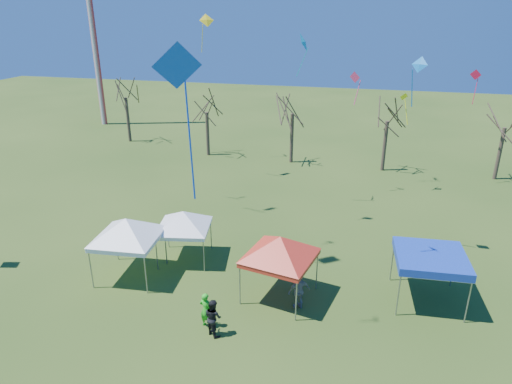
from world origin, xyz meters
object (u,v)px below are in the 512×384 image
tree_1 (206,96)px  tree_3 (389,103)px  tent_white_west (126,223)px  tent_blue (431,258)px  tree_0 (124,81)px  person_dark (213,317)px  tree_4 (509,108)px  person_grey (299,291)px  tent_white_mid (183,215)px  person_green (206,310)px  tent_red (280,241)px  radio_mast (92,19)px  tree_2 (293,95)px

tree_1 → tree_3: tree_3 is taller
tent_white_west → tent_blue: (15.29, 1.47, -0.80)m
tree_0 → tent_white_west: bearing=-61.4°
tent_white_west → tent_blue: bearing=5.5°
person_dark → tent_white_west: bearing=3.5°
person_dark → tree_0: bearing=-21.4°
tree_4 → tent_white_west: size_ratio=1.77×
tree_0 → person_grey: (22.78, -25.46, -5.54)m
tent_white_mid → person_green: 6.64m
person_green → tent_blue: bearing=-138.4°
tent_white_mid → tent_blue: tent_white_mid is taller
tree_0 → tree_4: tree_0 is taller
tent_white_mid → person_grey: size_ratio=2.05×
tent_white_mid → person_green: (3.24, -5.46, -1.94)m
tent_red → person_grey: (1.10, -0.72, -2.20)m
radio_mast → tree_1: (17.23, -9.35, -6.71)m
tree_3 → tent_white_west: tree_3 is taller
tree_3 → tent_blue: bearing=-84.6°
tent_white_mid → tent_blue: bearing=-3.9°
tree_0 → tree_2: 18.72m
tent_white_mid → person_dark: bearing=-57.6°
radio_mast → tree_1: bearing=-28.5°
tent_red → tent_blue: bearing=11.4°
tent_blue → person_grey: 6.54m
tent_white_mid → tent_blue: (13.11, -0.90, -0.44)m
radio_mast → tent_white_mid: 38.17m
tree_0 → person_grey: 34.61m
tree_3 → tree_1: bearing=177.9°
radio_mast → tent_white_mid: bearing=-51.8°
tent_white_west → person_green: tent_white_west is taller
person_grey → person_dark: (-3.37, -2.81, -0.07)m
tree_0 → tent_red: tree_0 is taller
tree_1 → tent_red: 25.01m
radio_mast → person_green: radio_mast is taller
tent_blue → person_grey: tent_blue is taller
tree_0 → tree_3: tree_0 is taller
radio_mast → person_grey: size_ratio=13.20×
tent_blue → tree_0: bearing=141.0°
radio_mast → tree_3: size_ratio=3.16×
tree_4 → tent_blue: size_ratio=2.26×
tent_red → tree_2: bearing=98.4°
tree_1 → person_grey: tree_1 is taller
tree_0 → person_grey: size_ratio=4.46×
tree_2 → tent_blue: 23.10m
tent_white_mid → tent_red: (6.00, -2.34, 0.33)m
tree_0 → tree_1: bearing=-15.2°
tree_2 → tent_blue: size_ratio=2.34×
radio_mast → tent_white_mid: size_ratio=6.43×
tent_red → person_dark: 4.77m
tent_white_west → person_grey: 9.57m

